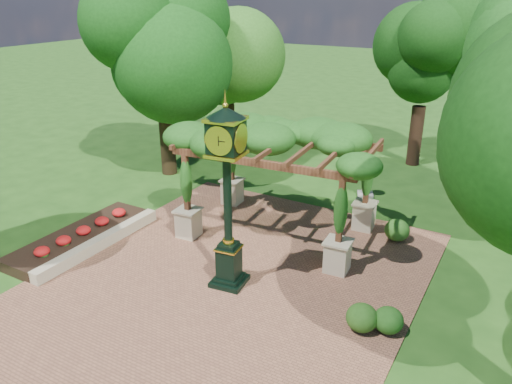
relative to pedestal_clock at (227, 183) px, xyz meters
The scene contains 13 objects.
ground 3.18m from the pedestal_clock, 97.03° to the right, with size 120.00×120.00×0.00m, color #1E4714.
brick_plaza 3.06m from the pedestal_clock, 119.09° to the left, with size 10.00×12.00×0.04m, color brown.
border_wall 5.52m from the pedestal_clock, behind, with size 0.35×5.00×0.40m, color #C6B793.
flower_bed 6.31m from the pedestal_clock, behind, with size 1.50×5.00×0.36m, color red.
pedestal_clock is the anchor object (origin of this frame).
pergola 3.51m from the pedestal_clock, 94.97° to the left, with size 6.20×4.16×3.74m.
sundial 8.67m from the pedestal_clock, 81.42° to the left, with size 0.80×0.80×1.11m.
shrub_front 4.73m from the pedestal_clock, ahead, with size 0.77×0.77×0.70m, color #265217.
shrub_mid 5.23m from the pedestal_clock, ahead, with size 0.72×0.72×0.65m, color #205016.
shrub_back 6.54m from the pedestal_clock, 55.62° to the left, with size 0.81×0.81×0.73m, color #306B1F.
tree_west_near 10.05m from the pedestal_clock, 138.92° to the left, with size 4.27×4.27×8.45m.
tree_west_far 12.70m from the pedestal_clock, 122.69° to the left, with size 3.98×3.98×6.22m.
tree_north 13.32m from the pedestal_clock, 81.64° to the left, with size 3.58×3.58×7.16m.
Camera 1 is at (6.75, -9.24, 7.77)m, focal length 35.00 mm.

